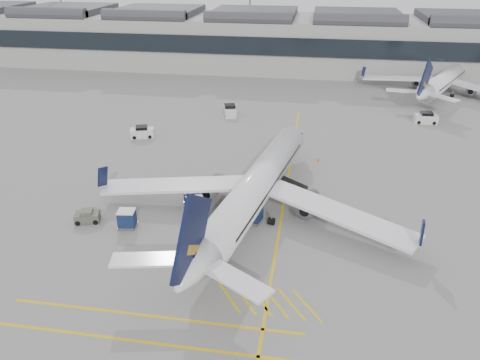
% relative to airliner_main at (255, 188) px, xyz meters
% --- Properties ---
extents(ground, '(220.00, 220.00, 0.00)m').
position_rel_airliner_main_xyz_m(ground, '(-7.24, -6.15, -2.76)').
color(ground, gray).
rests_on(ground, ground).
extents(terminal, '(200.00, 20.45, 12.40)m').
position_rel_airliner_main_xyz_m(terminal, '(-7.24, 65.78, 3.38)').
color(terminal, '#9E9E99').
rests_on(terminal, ground).
extents(apron_markings, '(0.25, 60.00, 0.01)m').
position_rel_airliner_main_xyz_m(apron_markings, '(2.76, 3.85, -2.76)').
color(apron_markings, gold).
rests_on(apron_markings, ground).
extents(airliner_main, '(31.83, 35.08, 9.41)m').
position_rel_airliner_main_xyz_m(airliner_main, '(0.00, 0.00, 0.00)').
color(airliner_main, white).
rests_on(airliner_main, ground).
extents(airliner_far, '(27.26, 30.07, 8.73)m').
position_rel_airliner_main_xyz_m(airliner_far, '(28.55, 49.18, -0.20)').
color(airliner_far, white).
rests_on(airliner_far, ground).
extents(belt_loader, '(4.56, 1.59, 1.87)m').
position_rel_airliner_main_xyz_m(belt_loader, '(2.40, 5.23, -2.22)').
color(belt_loader, silver).
rests_on(belt_loader, ground).
extents(baggage_cart_a, '(2.23, 2.01, 1.95)m').
position_rel_airliner_main_xyz_m(baggage_cart_a, '(-0.00, -1.76, -1.72)').
color(baggage_cart_a, gray).
rests_on(baggage_cart_a, ground).
extents(baggage_cart_b, '(2.28, 2.14, 1.89)m').
position_rel_airliner_main_xyz_m(baggage_cart_b, '(-5.83, -1.38, -1.75)').
color(baggage_cart_b, gray).
rests_on(baggage_cart_b, ground).
extents(baggage_cart_c, '(1.88, 1.62, 1.81)m').
position_rel_airliner_main_xyz_m(baggage_cart_c, '(-11.75, -4.75, -1.80)').
color(baggage_cart_c, gray).
rests_on(baggage_cart_c, ground).
extents(baggage_cart_d, '(2.33, 2.13, 2.01)m').
position_rel_airliner_main_xyz_m(baggage_cart_d, '(-6.58, 0.29, -1.69)').
color(baggage_cart_d, gray).
rests_on(baggage_cart_d, ground).
extents(ramp_agent_a, '(0.84, 0.69, 1.98)m').
position_rel_airliner_main_xyz_m(ramp_agent_a, '(-4.56, 2.57, -1.77)').
color(ramp_agent_a, orange).
rests_on(ramp_agent_a, ground).
extents(ramp_agent_b, '(0.99, 0.89, 1.67)m').
position_rel_airliner_main_xyz_m(ramp_agent_b, '(-1.60, 1.56, -1.93)').
color(ramp_agent_b, '#FF650D').
rests_on(ramp_agent_b, ground).
extents(pushback_tug, '(2.62, 1.99, 1.30)m').
position_rel_airliner_main_xyz_m(pushback_tug, '(-16.00, -4.44, -2.18)').
color(pushback_tug, '#515246').
rests_on(pushback_tug, ground).
extents(safety_cone_nose, '(0.34, 0.34, 0.47)m').
position_rel_airliner_main_xyz_m(safety_cone_nose, '(6.22, 14.13, -2.53)').
color(safety_cone_nose, '#F24C0A').
rests_on(safety_cone_nose, ground).
extents(safety_cone_engine, '(0.36, 0.36, 0.51)m').
position_rel_airliner_main_xyz_m(safety_cone_engine, '(5.26, -0.29, -2.51)').
color(safety_cone_engine, '#F24C0A').
rests_on(safety_cone_engine, ground).
extents(service_van_left, '(3.57, 2.52, 1.66)m').
position_rel_airliner_main_xyz_m(service_van_left, '(-18.76, 18.59, -2.02)').
color(service_van_left, silver).
rests_on(service_van_left, ground).
extents(service_van_mid, '(2.70, 3.91, 1.83)m').
position_rel_airliner_main_xyz_m(service_van_mid, '(-8.18, 30.19, -1.95)').
color(service_van_mid, silver).
rests_on(service_van_mid, ground).
extents(service_van_right, '(3.44, 1.78, 1.75)m').
position_rel_airliner_main_xyz_m(service_van_right, '(22.36, 31.62, -1.98)').
color(service_van_right, silver).
rests_on(service_van_right, ground).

